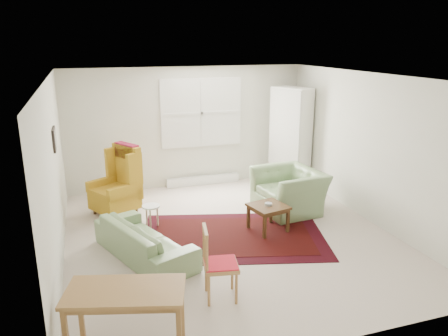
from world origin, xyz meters
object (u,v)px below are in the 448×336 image
object	(u,v)px
coffee_table	(268,218)
cabinet	(291,137)
sofa	(144,233)
desk	(127,322)
armchair	(289,187)
desk_chair	(221,263)
wingback_chair	(114,181)
stool	(151,216)

from	to	relation	value
coffee_table	cabinet	distance (m)	2.72
sofa	desk	world-z (taller)	sofa
sofa	armchair	size ratio (longest dim) A/B	1.54
coffee_table	desk_chair	bearing A→B (deg)	-129.44
wingback_chair	desk_chair	world-z (taller)	wingback_chair
cabinet	desk	xyz separation A→B (m)	(-3.93, -4.41, -0.68)
armchair	wingback_chair	world-z (taller)	wingback_chair
cabinet	desk	distance (m)	5.95
coffee_table	cabinet	bearing A→B (deg)	56.20
armchair	sofa	bearing A→B (deg)	-77.52
armchair	wingback_chair	bearing A→B (deg)	-112.32
desk_chair	cabinet	bearing A→B (deg)	-25.89
wingback_chair	coffee_table	distance (m)	2.80
cabinet	desk	world-z (taller)	cabinet
coffee_table	desk_chair	distance (m)	2.09
coffee_table	desk_chair	world-z (taller)	desk_chair
armchair	cabinet	size ratio (longest dim) A/B	0.57
desk	coffee_table	bearing A→B (deg)	42.20
sofa	armchair	world-z (taller)	armchair
cabinet	armchair	bearing A→B (deg)	-140.25
armchair	stool	xyz separation A→B (m)	(-2.51, 0.02, -0.26)
stool	desk	size ratio (longest dim) A/B	0.35
coffee_table	desk	bearing A→B (deg)	-137.80
wingback_chair	desk	size ratio (longest dim) A/B	1.10
desk_chair	armchair	bearing A→B (deg)	-31.09
coffee_table	desk	distance (m)	3.36
wingback_chair	desk	xyz separation A→B (m)	(-0.18, -3.79, -0.26)
stool	desk	distance (m)	3.06
armchair	cabinet	world-z (taller)	cabinet
desk	desk_chair	world-z (taller)	desk_chair
sofa	coffee_table	distance (m)	2.06
sofa	stool	world-z (taller)	sofa
sofa	armchair	distance (m)	2.93
sofa	wingback_chair	bearing A→B (deg)	-13.46
armchair	desk	xyz separation A→B (m)	(-3.21, -2.96, -0.10)
armchair	cabinet	bearing A→B (deg)	146.65
coffee_table	desk_chair	size ratio (longest dim) A/B	0.60
armchair	coffee_table	world-z (taller)	armchair
sofa	desk_chair	bearing A→B (deg)	-173.53
armchair	stool	world-z (taller)	armchair
sofa	desk	size ratio (longest dim) A/B	1.60
armchair	cabinet	distance (m)	1.72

